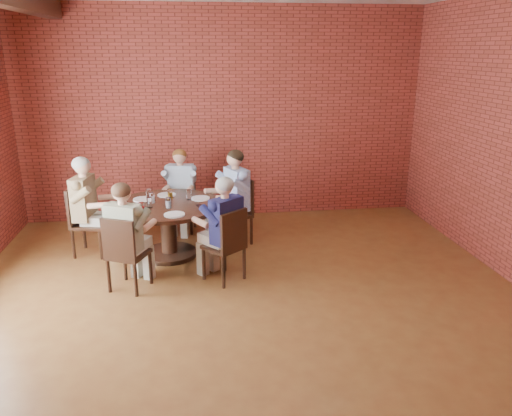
{
  "coord_description": "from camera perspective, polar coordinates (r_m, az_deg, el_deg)",
  "views": [
    {
      "loc": [
        -0.57,
        -4.65,
        2.72
      ],
      "look_at": [
        0.19,
        1.0,
        0.9
      ],
      "focal_mm": 35.0,
      "sensor_mm": 36.0,
      "label": 1
    }
  ],
  "objects": [
    {
      "name": "diner_a",
      "position": [
        7.15,
        -2.64,
        1.18
      ],
      "size": [
        0.83,
        0.76,
        1.37
      ],
      "primitive_type": null,
      "rotation": [
        0.0,
        0.0,
        -1.19
      ],
      "color": "#486DBC",
      "rests_on": "floor"
    },
    {
      "name": "glass_b",
      "position": [
        6.95,
        -9.79,
        1.59
      ],
      "size": [
        0.07,
        0.07,
        0.14
      ],
      "primitive_type": "cylinder",
      "color": "white",
      "rests_on": "dining_table"
    },
    {
      "name": "diner_e",
      "position": [
        6.0,
        -3.76,
        -2.47
      ],
      "size": [
        0.79,
        0.81,
        1.3
      ],
      "primitive_type": null,
      "rotation": [
        0.0,
        0.0,
        3.83
      ],
      "color": "#191946",
      "rests_on": "floor"
    },
    {
      "name": "chair_d",
      "position": [
        5.95,
        -14.81,
        -4.81
      ],
      "size": [
        0.54,
        0.54,
        0.92
      ],
      "rotation": [
        0.0,
        0.0,
        2.71
      ],
      "color": "black",
      "rests_on": "floor"
    },
    {
      "name": "chair_e",
      "position": [
        6.0,
        -3.19,
        -4.0
      ],
      "size": [
        0.58,
        0.58,
        0.92
      ],
      "rotation": [
        0.0,
        0.0,
        3.83
      ],
      "color": "black",
      "rests_on": "floor"
    },
    {
      "name": "wall_front",
      "position": [
        1.64,
        15.78,
        -21.5
      ],
      "size": [
        7.0,
        0.0,
        7.0
      ],
      "primitive_type": "plane",
      "rotation": [
        -1.57,
        0.0,
        0.0
      ],
      "color": "maroon",
      "rests_on": "ground"
    },
    {
      "name": "chair_c",
      "position": [
        7.2,
        -19.1,
        -1.11
      ],
      "size": [
        0.52,
        0.52,
        0.95
      ],
      "rotation": [
        0.0,
        0.0,
        1.37
      ],
      "color": "black",
      "rests_on": "floor"
    },
    {
      "name": "chair_b",
      "position": [
        7.84,
        -8.45,
        1.04
      ],
      "size": [
        0.46,
        0.46,
        0.91
      ],
      "rotation": [
        0.0,
        0.0,
        -0.17
      ],
      "color": "black",
      "rests_on": "floor"
    },
    {
      "name": "floor",
      "position": [
        5.41,
        -0.59,
        -12.42
      ],
      "size": [
        7.0,
        7.0,
        0.0
      ],
      "primitive_type": "plane",
      "color": "brown",
      "rests_on": "ground"
    },
    {
      "name": "glass_c",
      "position": [
        7.0,
        -12.17,
        1.56
      ],
      "size": [
        0.07,
        0.07,
        0.14
      ],
      "primitive_type": "cylinder",
      "color": "white",
      "rests_on": "dining_table"
    },
    {
      "name": "plate_b",
      "position": [
        7.14,
        -10.18,
        1.49
      ],
      "size": [
        0.26,
        0.26,
        0.01
      ],
      "primitive_type": "cylinder",
      "color": "white",
      "rests_on": "dining_table"
    },
    {
      "name": "dining_table",
      "position": [
        6.83,
        -10.03,
        -1.26
      ],
      "size": [
        1.48,
        1.48,
        0.75
      ],
      "color": "black",
      "rests_on": "floor"
    },
    {
      "name": "plate_d",
      "position": [
        6.27,
        -9.31,
        -0.74
      ],
      "size": [
        0.26,
        0.26,
        0.01
      ],
      "primitive_type": "cylinder",
      "color": "white",
      "rests_on": "dining_table"
    },
    {
      "name": "wall_back",
      "position": [
        8.23,
        -3.71,
        10.57
      ],
      "size": [
        7.0,
        0.0,
        7.0
      ],
      "primitive_type": "plane",
      "rotation": [
        1.57,
        0.0,
        0.0
      ],
      "color": "maroon",
      "rests_on": "ground"
    },
    {
      "name": "glass_g",
      "position": [
        6.55,
        -9.98,
        0.6
      ],
      "size": [
        0.07,
        0.07,
        0.14
      ],
      "primitive_type": "cylinder",
      "color": "white",
      "rests_on": "dining_table"
    },
    {
      "name": "chair_a",
      "position": [
        7.24,
        -1.98,
        0.01
      ],
      "size": [
        0.58,
        0.58,
        0.96
      ],
      "rotation": [
        0.0,
        0.0,
        -1.19
      ],
      "color": "black",
      "rests_on": "floor"
    },
    {
      "name": "diner_b",
      "position": [
        7.72,
        -8.6,
        1.9
      ],
      "size": [
        0.59,
        0.69,
        1.28
      ],
      "primitive_type": null,
      "rotation": [
        0.0,
        0.0,
        -0.17
      ],
      "color": "#9CB2C7",
      "rests_on": "floor"
    },
    {
      "name": "plate_a",
      "position": [
        6.91,
        -6.39,
        1.11
      ],
      "size": [
        0.26,
        0.26,
        0.01
      ],
      "primitive_type": "cylinder",
      "color": "white",
      "rests_on": "dining_table"
    },
    {
      "name": "glass_a",
      "position": [
        6.88,
        -7.67,
        1.52
      ],
      "size": [
        0.07,
        0.07,
        0.14
      ],
      "primitive_type": "cylinder",
      "color": "white",
      "rests_on": "dining_table"
    },
    {
      "name": "glass_f",
      "position": [
        6.41,
        -12.92,
        0.02
      ],
      "size": [
        0.07,
        0.07,
        0.14
      ],
      "primitive_type": "cylinder",
      "color": "white",
      "rests_on": "dining_table"
    },
    {
      "name": "diner_d",
      "position": [
        5.96,
        -14.52,
        -3.2
      ],
      "size": [
        0.72,
        0.78,
        1.3
      ],
      "primitive_type": null,
      "rotation": [
        0.0,
        0.0,
        2.71
      ],
      "color": "gray",
      "rests_on": "floor"
    },
    {
      "name": "plate_c",
      "position": [
        7.0,
        -12.82,
        0.99
      ],
      "size": [
        0.26,
        0.26,
        0.01
      ],
      "primitive_type": "cylinder",
      "color": "white",
      "rests_on": "dining_table"
    },
    {
      "name": "smartphone",
      "position": [
        6.58,
        -6.42,
        0.22
      ],
      "size": [
        0.11,
        0.15,
        0.01
      ],
      "primitive_type": "cube",
      "rotation": [
        0.0,
        0.0,
        0.35
      ],
      "color": "black",
      "rests_on": "dining_table"
    },
    {
      "name": "diner_c",
      "position": [
        7.12,
        -18.56,
        0.13
      ],
      "size": [
        0.77,
        0.67,
        1.36
      ],
      "primitive_type": null,
      "rotation": [
        0.0,
        0.0,
        1.37
      ],
      "color": "brown",
      "rests_on": "floor"
    },
    {
      "name": "glass_e",
      "position": [
        6.61,
        -12.08,
        0.62
      ],
      "size": [
        0.07,
        0.07,
        0.14
      ],
      "primitive_type": "cylinder",
      "color": "white",
      "rests_on": "dining_table"
    },
    {
      "name": "glass_d",
      "position": [
        6.81,
        -11.8,
        1.14
      ],
      "size": [
        0.07,
        0.07,
        0.14
      ],
      "primitive_type": "cylinder",
      "color": "white",
      "rests_on": "dining_table"
    }
  ]
}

